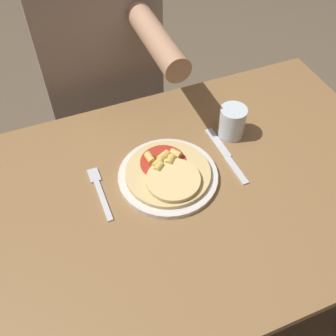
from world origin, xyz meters
name	(u,v)px	position (x,y,z in m)	size (l,w,h in m)	color
ground_plane	(182,300)	(0.00, 0.00, 0.00)	(8.00, 8.00, 0.00)	brown
dining_table	(188,213)	(0.00, 0.00, 0.62)	(1.18, 0.77, 0.73)	olive
plate	(168,176)	(-0.04, 0.05, 0.74)	(0.26, 0.26, 0.01)	silver
pizza	(168,173)	(-0.04, 0.05, 0.76)	(0.22, 0.22, 0.04)	#DBBC7A
fork	(99,190)	(-0.22, 0.08, 0.74)	(0.03, 0.18, 0.00)	silver
knife	(227,156)	(0.14, 0.06, 0.74)	(0.03, 0.22, 0.00)	silver
drinking_glass	(232,122)	(0.19, 0.14, 0.78)	(0.08, 0.08, 0.09)	silver
person_diner	(100,64)	(-0.07, 0.58, 0.75)	(0.38, 0.52, 1.29)	#2D2D38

